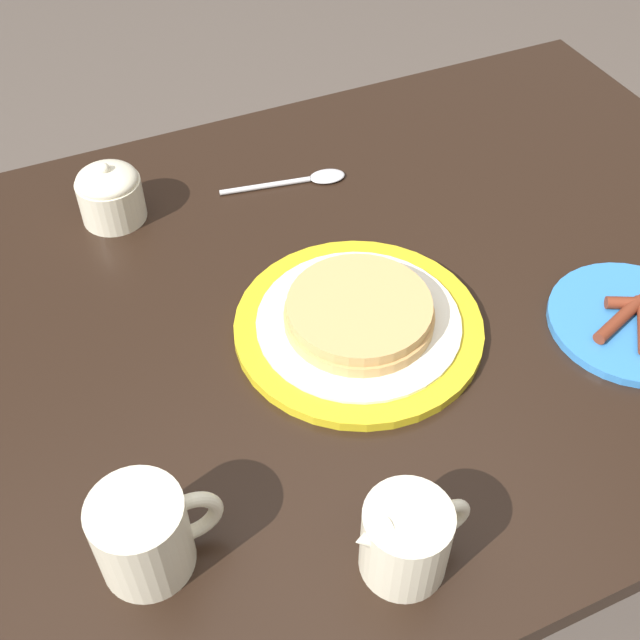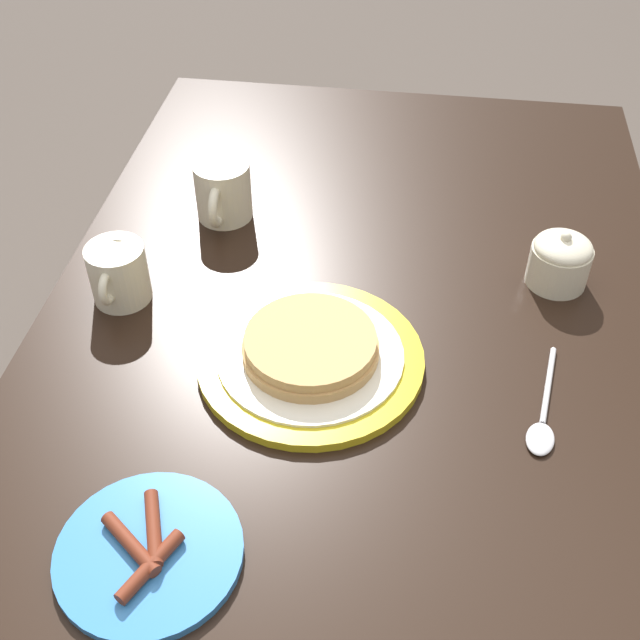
{
  "view_description": "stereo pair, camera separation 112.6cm",
  "coord_description": "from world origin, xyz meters",
  "px_view_note": "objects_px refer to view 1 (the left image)",
  "views": [
    {
      "loc": [
        -0.23,
        -0.57,
        1.38
      ],
      "look_at": [
        0.01,
        -0.04,
        0.77
      ],
      "focal_mm": 45.0,
      "sensor_mm": 36.0,
      "label": 1
    },
    {
      "loc": [
        0.71,
        0.06,
        1.42
      ],
      "look_at": [
        0.01,
        -0.04,
        0.77
      ],
      "focal_mm": 45.0,
      "sensor_mm": 36.0,
      "label": 2
    }
  ],
  "objects_px": {
    "side_plate_bacon": "(632,321)",
    "coffee_mug": "(145,533)",
    "sugar_bowl": "(110,193)",
    "spoon": "(307,179)",
    "pancake_plate": "(359,320)",
    "creamer_pitcher": "(405,539)"
  },
  "relations": [
    {
      "from": "creamer_pitcher",
      "to": "sugar_bowl",
      "type": "height_order",
      "value": "creamer_pitcher"
    },
    {
      "from": "sugar_bowl",
      "to": "pancake_plate",
      "type": "bearing_deg",
      "value": -57.11
    },
    {
      "from": "spoon",
      "to": "sugar_bowl",
      "type": "bearing_deg",
      "value": 172.88
    },
    {
      "from": "coffee_mug",
      "to": "creamer_pitcher",
      "type": "bearing_deg",
      "value": -25.08
    },
    {
      "from": "side_plate_bacon",
      "to": "creamer_pitcher",
      "type": "height_order",
      "value": "creamer_pitcher"
    },
    {
      "from": "side_plate_bacon",
      "to": "sugar_bowl",
      "type": "xyz_separation_m",
      "value": [
        -0.47,
        0.41,
        0.03
      ]
    },
    {
      "from": "coffee_mug",
      "to": "pancake_plate",
      "type": "bearing_deg",
      "value": 31.2
    },
    {
      "from": "side_plate_bacon",
      "to": "coffee_mug",
      "type": "height_order",
      "value": "coffee_mug"
    },
    {
      "from": "sugar_bowl",
      "to": "spoon",
      "type": "distance_m",
      "value": 0.25
    },
    {
      "from": "side_plate_bacon",
      "to": "coffee_mug",
      "type": "bearing_deg",
      "value": -174.44
    },
    {
      "from": "creamer_pitcher",
      "to": "pancake_plate",
      "type": "bearing_deg",
      "value": 71.84
    },
    {
      "from": "pancake_plate",
      "to": "sugar_bowl",
      "type": "relative_size",
      "value": 3.36
    },
    {
      "from": "sugar_bowl",
      "to": "spoon",
      "type": "relative_size",
      "value": 0.48
    },
    {
      "from": "pancake_plate",
      "to": "spoon",
      "type": "relative_size",
      "value": 1.61
    },
    {
      "from": "spoon",
      "to": "pancake_plate",
      "type": "bearing_deg",
      "value": -101.68
    },
    {
      "from": "spoon",
      "to": "side_plate_bacon",
      "type": "bearing_deg",
      "value": -60.04
    },
    {
      "from": "creamer_pitcher",
      "to": "spoon",
      "type": "distance_m",
      "value": 0.55
    },
    {
      "from": "coffee_mug",
      "to": "spoon",
      "type": "xyz_separation_m",
      "value": [
        0.33,
        0.44,
        -0.04
      ]
    },
    {
      "from": "pancake_plate",
      "to": "coffee_mug",
      "type": "relative_size",
      "value": 2.44
    },
    {
      "from": "pancake_plate",
      "to": "side_plate_bacon",
      "type": "bearing_deg",
      "value": -22.53
    },
    {
      "from": "coffee_mug",
      "to": "side_plate_bacon",
      "type": "bearing_deg",
      "value": 5.56
    },
    {
      "from": "coffee_mug",
      "to": "sugar_bowl",
      "type": "bearing_deg",
      "value": 79.77
    }
  ]
}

